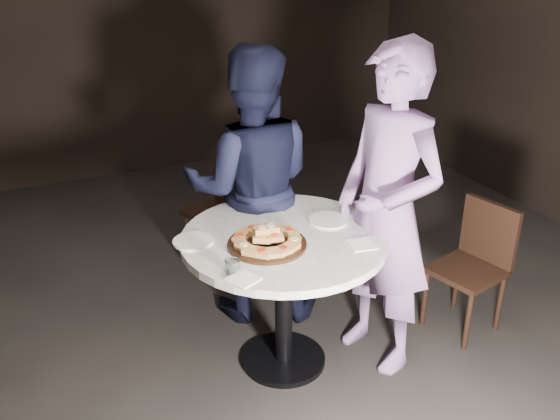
% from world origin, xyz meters
% --- Properties ---
extents(floor, '(7.00, 7.00, 0.00)m').
position_xyz_m(floor, '(0.00, 0.00, 0.00)').
color(floor, black).
rests_on(floor, ground).
extents(table, '(1.22, 1.22, 0.83)m').
position_xyz_m(table, '(0.08, 0.08, 0.68)').
color(table, black).
rests_on(table, ground).
extents(serving_board, '(0.50, 0.50, 0.02)m').
position_xyz_m(serving_board, '(-0.05, 0.02, 0.84)').
color(serving_board, black).
rests_on(serving_board, table).
extents(focaccia_pile, '(0.37, 0.37, 0.10)m').
position_xyz_m(focaccia_pile, '(-0.05, 0.02, 0.88)').
color(focaccia_pile, '#B78047').
rests_on(focaccia_pile, serving_board).
extents(plate_left, '(0.25, 0.25, 0.01)m').
position_xyz_m(plate_left, '(-0.39, 0.22, 0.84)').
color(plate_left, white).
rests_on(plate_left, table).
extents(plate_right, '(0.25, 0.25, 0.01)m').
position_xyz_m(plate_right, '(0.38, 0.14, 0.84)').
color(plate_right, white).
rests_on(plate_right, table).
extents(water_glass, '(0.10, 0.10, 0.07)m').
position_xyz_m(water_glass, '(-0.31, -0.16, 0.87)').
color(water_glass, silver).
rests_on(water_glass, table).
extents(napkin_near, '(0.17, 0.17, 0.01)m').
position_xyz_m(napkin_near, '(-0.29, -0.24, 0.83)').
color(napkin_near, white).
rests_on(napkin_near, table).
extents(napkin_far, '(0.16, 0.16, 0.01)m').
position_xyz_m(napkin_far, '(0.40, -0.18, 0.83)').
color(napkin_far, white).
rests_on(napkin_far, table).
extents(chair_far, '(0.55, 0.57, 0.91)m').
position_xyz_m(chair_far, '(0.17, 1.17, 0.52)').
color(chair_far, black).
rests_on(chair_far, ground).
extents(chair_right, '(0.47, 0.46, 0.81)m').
position_xyz_m(chair_right, '(1.32, -0.06, 0.47)').
color(chair_right, black).
rests_on(chair_right, ground).
extents(diner_navy, '(1.03, 0.93, 1.74)m').
position_xyz_m(diner_navy, '(0.14, 0.68, 0.87)').
color(diner_navy, black).
rests_on(diner_navy, ground).
extents(diner_teal, '(0.58, 0.76, 1.85)m').
position_xyz_m(diner_teal, '(0.62, -0.08, 0.93)').
color(diner_teal, '#83639B').
rests_on(diner_teal, ground).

